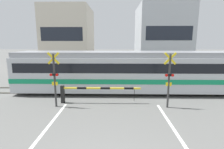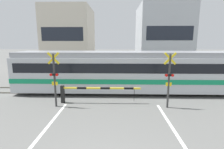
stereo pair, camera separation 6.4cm
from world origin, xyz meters
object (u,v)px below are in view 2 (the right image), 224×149
commuter_train (131,70)px  crossing_signal_left (55,77)px  crossing_barrier_near (85,91)px  crossing_barrier_far (131,75)px  pedestrian (110,69)px  crossing_signal_right (169,78)px

commuter_train → crossing_signal_left: crossing_signal_left is taller
crossing_barrier_near → crossing_barrier_far: bearing=58.5°
crossing_barrier_far → crossing_signal_left: (-4.76, -5.81, 0.96)m
crossing_barrier_far → crossing_signal_left: crossing_signal_left is taller
crossing_barrier_near → crossing_signal_left: bearing=-158.1°
commuter_train → crossing_signal_left: (-4.55, -3.20, 0.13)m
crossing_barrier_far → pedestrian: 3.00m
crossing_barrier_far → crossing_signal_right: 6.10m
commuter_train → crossing_barrier_far: commuter_train is taller
crossing_signal_left → commuter_train: bearing=35.1°
crossing_barrier_near → commuter_train: bearing=40.9°
commuter_train → crossing_barrier_far: 2.75m
crossing_signal_right → pedestrian: crossing_signal_right is taller
commuter_train → crossing_signal_right: (1.81, -3.20, 0.13)m
pedestrian → crossing_barrier_far: bearing=-49.5°
commuter_train → pedestrian: bearing=109.5°
crossing_barrier_near → crossing_barrier_far: size_ratio=1.00×
crossing_barrier_near → pedestrian: (1.22, 7.45, 0.20)m
crossing_barrier_near → crossing_signal_left: 1.97m
crossing_signal_left → pedestrian: size_ratio=1.88×
crossing_signal_right → pedestrian: bearing=113.6°
crossing_signal_left → crossing_signal_right: (6.36, 0.00, 0.00)m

